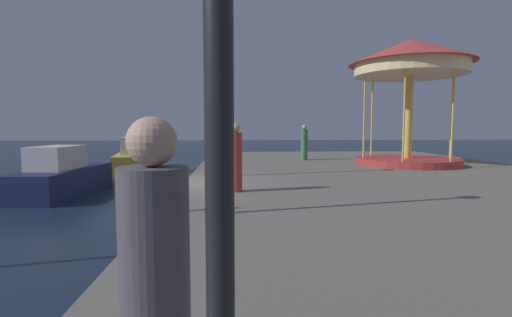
{
  "coord_description": "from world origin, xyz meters",
  "views": [
    {
      "loc": [
        1.52,
        -11.2,
        2.46
      ],
      "look_at": [
        2.45,
        4.62,
        1.12
      ],
      "focal_mm": 26.0,
      "sensor_mm": 36.0,
      "label": 1
    }
  ],
  "objects_px": {
    "carousel": "(410,71)",
    "person_far_corner": "(156,302)",
    "bollard_north": "(211,163)",
    "person_mid_promenade": "(304,143)",
    "lamp_post_far_end": "(222,86)",
    "lamp_post_mid_promenade": "(216,63)",
    "person_by_the_water": "(236,160)",
    "motorboat_navy": "(61,176)",
    "motorboat_yellow": "(135,160)",
    "bollard_south": "(211,166)"
  },
  "relations": [
    {
      "from": "person_far_corner",
      "to": "person_mid_promenade",
      "type": "bearing_deg",
      "value": 76.86
    },
    {
      "from": "carousel",
      "to": "motorboat_navy",
      "type": "bearing_deg",
      "value": -171.48
    },
    {
      "from": "motorboat_navy",
      "to": "person_mid_promenade",
      "type": "bearing_deg",
      "value": 25.94
    },
    {
      "from": "bollard_north",
      "to": "person_by_the_water",
      "type": "xyz_separation_m",
      "value": [
        1.0,
        -5.76,
        0.63
      ]
    },
    {
      "from": "lamp_post_mid_promenade",
      "to": "person_far_corner",
      "type": "bearing_deg",
      "value": -90.56
    },
    {
      "from": "lamp_post_far_end",
      "to": "person_mid_promenade",
      "type": "distance_m",
      "value": 7.57
    },
    {
      "from": "carousel",
      "to": "person_mid_promenade",
      "type": "relative_size",
      "value": 3.06
    },
    {
      "from": "lamp_post_mid_promenade",
      "to": "person_mid_promenade",
      "type": "xyz_separation_m",
      "value": [
        3.89,
        11.61,
        -2.01
      ]
    },
    {
      "from": "motorboat_navy",
      "to": "person_mid_promenade",
      "type": "relative_size",
      "value": 2.72
    },
    {
      "from": "carousel",
      "to": "person_mid_promenade",
      "type": "bearing_deg",
      "value": 146.42
    },
    {
      "from": "carousel",
      "to": "bollard_north",
      "type": "relative_size",
      "value": 13.65
    },
    {
      "from": "lamp_post_mid_promenade",
      "to": "carousel",
      "type": "bearing_deg",
      "value": 48.12
    },
    {
      "from": "motorboat_yellow",
      "to": "bollard_north",
      "type": "bearing_deg",
      "value": -48.42
    },
    {
      "from": "bollard_north",
      "to": "person_far_corner",
      "type": "bearing_deg",
      "value": -87.54
    },
    {
      "from": "lamp_post_far_end",
      "to": "lamp_post_mid_promenade",
      "type": "bearing_deg",
      "value": -89.3
    },
    {
      "from": "lamp_post_far_end",
      "to": "person_mid_promenade",
      "type": "bearing_deg",
      "value": 56.89
    },
    {
      "from": "person_by_the_water",
      "to": "person_far_corner",
      "type": "height_order",
      "value": "person_by_the_water"
    },
    {
      "from": "motorboat_navy",
      "to": "carousel",
      "type": "distance_m",
      "value": 14.75
    },
    {
      "from": "motorboat_navy",
      "to": "lamp_post_far_end",
      "type": "height_order",
      "value": "lamp_post_far_end"
    },
    {
      "from": "lamp_post_far_end",
      "to": "motorboat_yellow",
      "type": "bearing_deg",
      "value": 122.94
    },
    {
      "from": "carousel",
      "to": "bollard_south",
      "type": "relative_size",
      "value": 13.65
    },
    {
      "from": "motorboat_navy",
      "to": "person_mid_promenade",
      "type": "height_order",
      "value": "person_mid_promenade"
    },
    {
      "from": "bollard_north",
      "to": "person_mid_promenade",
      "type": "height_order",
      "value": "person_mid_promenade"
    },
    {
      "from": "lamp_post_far_end",
      "to": "person_by_the_water",
      "type": "bearing_deg",
      "value": -81.92
    },
    {
      "from": "motorboat_navy",
      "to": "bollard_north",
      "type": "xyz_separation_m",
      "value": [
        5.37,
        1.42,
        0.33
      ]
    },
    {
      "from": "person_far_corner",
      "to": "bollard_south",
      "type": "bearing_deg",
      "value": 92.32
    },
    {
      "from": "carousel",
      "to": "bollard_north",
      "type": "xyz_separation_m",
      "value": [
        -8.61,
        -0.67,
        -3.91
      ]
    },
    {
      "from": "motorboat_yellow",
      "to": "carousel",
      "type": "relative_size",
      "value": 0.93
    },
    {
      "from": "bollard_south",
      "to": "person_far_corner",
      "type": "bearing_deg",
      "value": -87.68
    },
    {
      "from": "person_by_the_water",
      "to": "motorboat_yellow",
      "type": "bearing_deg",
      "value": 116.64
    },
    {
      "from": "person_by_the_water",
      "to": "lamp_post_mid_promenade",
      "type": "bearing_deg",
      "value": -98.53
    },
    {
      "from": "lamp_post_mid_promenade",
      "to": "bollard_south",
      "type": "distance_m",
      "value": 7.35
    },
    {
      "from": "motorboat_navy",
      "to": "lamp_post_mid_promenade",
      "type": "bearing_deg",
      "value": -48.61
    },
    {
      "from": "motorboat_navy",
      "to": "bollard_north",
      "type": "bearing_deg",
      "value": 14.84
    },
    {
      "from": "motorboat_navy",
      "to": "bollard_north",
      "type": "distance_m",
      "value": 5.56
    },
    {
      "from": "bollard_south",
      "to": "person_mid_promenade",
      "type": "relative_size",
      "value": 0.22
    },
    {
      "from": "person_by_the_water",
      "to": "person_mid_promenade",
      "type": "xyz_separation_m",
      "value": [
        3.52,
        9.15,
        0.01
      ]
    },
    {
      "from": "carousel",
      "to": "person_far_corner",
      "type": "height_order",
      "value": "carousel"
    },
    {
      "from": "motorboat_navy",
      "to": "lamp_post_far_end",
      "type": "relative_size",
      "value": 1.09
    },
    {
      "from": "person_far_corner",
      "to": "person_mid_promenade",
      "type": "relative_size",
      "value": 0.96
    },
    {
      "from": "motorboat_yellow",
      "to": "lamp_post_mid_promenade",
      "type": "distance_m",
      "value": 14.34
    },
    {
      "from": "lamp_post_far_end",
      "to": "bollard_north",
      "type": "height_order",
      "value": "lamp_post_far_end"
    },
    {
      "from": "carousel",
      "to": "person_far_corner",
      "type": "xyz_separation_m",
      "value": [
        -8.03,
        -14.16,
        -3.31
      ]
    },
    {
      "from": "motorboat_navy",
      "to": "person_by_the_water",
      "type": "bearing_deg",
      "value": -34.28
    },
    {
      "from": "lamp_post_far_end",
      "to": "person_mid_promenade",
      "type": "relative_size",
      "value": 2.5
    },
    {
      "from": "carousel",
      "to": "person_by_the_water",
      "type": "bearing_deg",
      "value": -139.78
    },
    {
      "from": "motorboat_navy",
      "to": "bollard_south",
      "type": "relative_size",
      "value": 12.12
    },
    {
      "from": "bollard_south",
      "to": "person_by_the_water",
      "type": "bearing_deg",
      "value": -78.25
    },
    {
      "from": "bollard_north",
      "to": "person_mid_promenade",
      "type": "distance_m",
      "value": 5.68
    },
    {
      "from": "person_far_corner",
      "to": "person_mid_promenade",
      "type": "xyz_separation_m",
      "value": [
        3.94,
        16.87,
        0.04
      ]
    }
  ]
}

